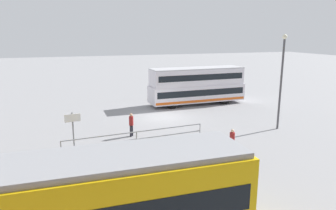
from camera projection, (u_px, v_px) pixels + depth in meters
ground_plane at (165, 117)px, 27.67m from camera, size 160.00×160.00×0.00m
double_decker_bus at (197, 86)px, 32.38m from camera, size 10.11×2.82×3.83m
pedestrian_near_railing at (131, 123)px, 22.29m from camera, size 0.45×0.45×1.72m
pedestrian_crossing at (232, 140)px, 19.03m from camera, size 0.34×0.36×1.59m
pedestrian_railing at (137, 136)px, 20.18m from camera, size 9.43×0.72×1.08m
info_sign at (73, 124)px, 19.62m from camera, size 0.99×0.17×2.45m
street_lamp at (282, 75)px, 23.36m from camera, size 0.36×0.36×7.23m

